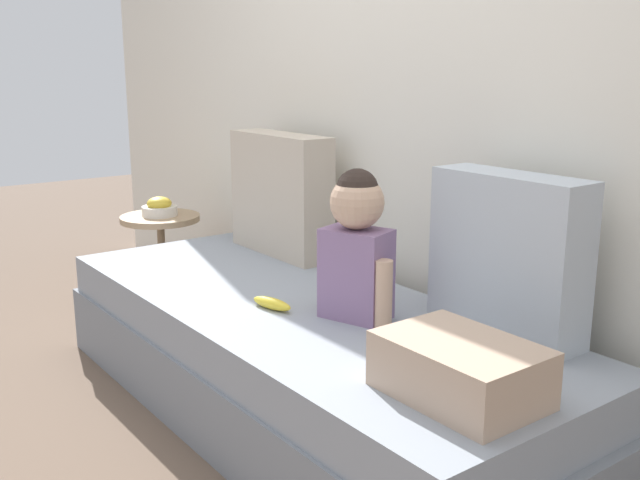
# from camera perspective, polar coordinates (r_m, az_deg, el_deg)

# --- Properties ---
(ground_plane) EXTENTS (12.00, 12.00, 0.00)m
(ground_plane) POSITION_cam_1_polar(r_m,az_deg,el_deg) (2.75, -1.51, -13.35)
(ground_plane) COLOR brown
(back_wall) EXTENTS (5.47, 0.10, 2.56)m
(back_wall) POSITION_cam_1_polar(r_m,az_deg,el_deg) (2.82, 8.10, 14.16)
(back_wall) COLOR silver
(back_wall) RESTS_ON ground
(couch) EXTENTS (2.27, 0.88, 0.43)m
(couch) POSITION_cam_1_polar(r_m,az_deg,el_deg) (2.66, -1.54, -9.32)
(couch) COLOR gray
(couch) RESTS_ON ground
(throw_pillow_left) EXTENTS (0.58, 0.16, 0.53)m
(throw_pillow_left) POSITION_cam_1_polar(r_m,az_deg,el_deg) (3.21, -3.09, 3.59)
(throw_pillow_left) COLOR #C1B29E
(throw_pillow_left) RESTS_ON couch
(throw_pillow_right) EXTENTS (0.51, 0.16, 0.50)m
(throw_pillow_right) POSITION_cam_1_polar(r_m,az_deg,el_deg) (2.30, 14.43, -1.16)
(throw_pillow_right) COLOR #B2BCC6
(throw_pillow_right) RESTS_ON couch
(toddler) EXTENTS (0.33, 0.20, 0.50)m
(toddler) POSITION_cam_1_polar(r_m,az_deg,el_deg) (2.37, 2.88, -0.17)
(toddler) COLOR gray
(toddler) RESTS_ON couch
(banana) EXTENTS (0.18, 0.08, 0.04)m
(banana) POSITION_cam_1_polar(r_m,az_deg,el_deg) (2.52, -3.82, -4.95)
(banana) COLOR yellow
(banana) RESTS_ON couch
(folded_blanket) EXTENTS (0.40, 0.28, 0.15)m
(folded_blanket) POSITION_cam_1_polar(r_m,az_deg,el_deg) (1.89, 10.89, -9.88)
(folded_blanket) COLOR tan
(folded_blanket) RESTS_ON couch
(side_table) EXTENTS (0.41, 0.41, 0.47)m
(side_table) POSITION_cam_1_polar(r_m,az_deg,el_deg) (3.93, -12.32, 0.36)
(side_table) COLOR tan
(side_table) RESTS_ON ground
(fruit_bowl) EXTENTS (0.18, 0.18, 0.10)m
(fruit_bowl) POSITION_cam_1_polar(r_m,az_deg,el_deg) (3.90, -12.43, 2.47)
(fruit_bowl) COLOR silver
(fruit_bowl) RESTS_ON side_table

